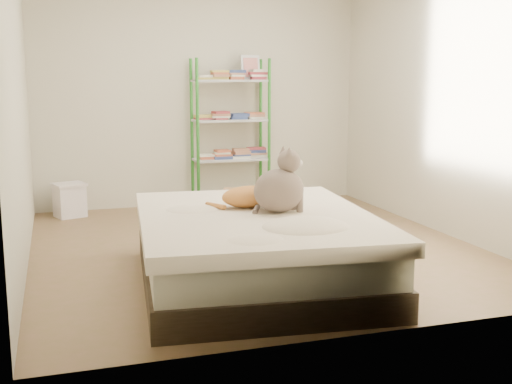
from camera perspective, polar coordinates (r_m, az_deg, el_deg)
name	(u,v)px	position (r m, az deg, el deg)	size (l,w,h in m)	color
room	(254,99)	(5.54, -0.21, 8.26)	(3.81, 4.21, 2.61)	#8D654D
bed	(255,248)	(4.66, -0.07, -5.04)	(1.82, 2.19, 0.52)	#413627
orange_cat	(250,194)	(4.79, -0.51, -0.16)	(0.52, 0.28, 0.21)	#DA8A44
grey_cat	(279,181)	(4.60, 2.06, 0.99)	(0.34, 0.40, 0.46)	#856B59
shelf_unit	(231,129)	(7.45, -2.26, 5.64)	(0.88, 0.36, 1.74)	#2F842B
cardboard_box	(249,210)	(6.33, -0.65, -1.62)	(0.68, 0.70, 0.44)	#B47748
white_bin	(70,200)	(7.19, -16.23, -0.66)	(0.40, 0.37, 0.37)	white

